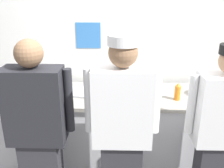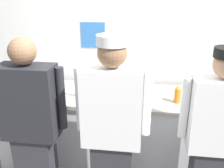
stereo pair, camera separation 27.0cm
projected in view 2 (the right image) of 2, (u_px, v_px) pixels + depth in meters
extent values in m
cube|color=silver|center=(126.00, 36.00, 3.04)|extent=(4.34, 0.10, 2.96)
cube|color=#3370B7|center=(93.00, 35.00, 3.04)|extent=(0.30, 0.01, 0.31)
cube|color=silver|center=(121.00, 132.00, 2.94)|extent=(2.72, 0.69, 0.88)
cube|color=gray|center=(121.00, 96.00, 2.77)|extent=(2.77, 0.75, 0.04)
cube|color=#232328|center=(29.00, 102.00, 2.08)|extent=(0.47, 0.24, 0.64)
cylinder|color=#232328|center=(0.00, 95.00, 2.14)|extent=(0.07, 0.07, 0.54)
cylinder|color=#232328|center=(61.00, 99.00, 2.07)|extent=(0.07, 0.07, 0.54)
sphere|color=#8C6647|center=(22.00, 51.00, 1.93)|extent=(0.22, 0.22, 0.22)
cube|color=white|center=(112.00, 107.00, 1.97)|extent=(0.48, 0.24, 0.65)
cylinder|color=white|center=(80.00, 100.00, 2.03)|extent=(0.07, 0.07, 0.55)
cylinder|color=white|center=(147.00, 103.00, 1.96)|extent=(0.07, 0.07, 0.55)
sphere|color=#8C6647|center=(112.00, 53.00, 1.82)|extent=(0.22, 0.22, 0.22)
cylinder|color=white|center=(112.00, 40.00, 1.79)|extent=(0.23, 0.23, 0.08)
cube|color=white|center=(219.00, 116.00, 1.96)|extent=(0.45, 0.24, 0.61)
cylinder|color=white|center=(185.00, 108.00, 2.02)|extent=(0.07, 0.07, 0.52)
cylinder|color=white|center=(202.00, 98.00, 2.66)|extent=(0.21, 0.21, 0.01)
cylinder|color=white|center=(202.00, 97.00, 2.66)|extent=(0.21, 0.21, 0.01)
cylinder|color=white|center=(202.00, 96.00, 2.66)|extent=(0.21, 0.21, 0.01)
cylinder|color=white|center=(202.00, 95.00, 2.65)|extent=(0.21, 0.21, 0.01)
cylinder|color=white|center=(202.00, 94.00, 2.65)|extent=(0.21, 0.21, 0.01)
cylinder|color=white|center=(203.00, 93.00, 2.64)|extent=(0.21, 0.21, 0.01)
cylinder|color=white|center=(123.00, 99.00, 2.63)|extent=(0.24, 0.24, 0.01)
cylinder|color=white|center=(123.00, 98.00, 2.62)|extent=(0.24, 0.24, 0.01)
cylinder|color=white|center=(123.00, 97.00, 2.62)|extent=(0.24, 0.24, 0.01)
cylinder|color=white|center=(123.00, 96.00, 2.61)|extent=(0.24, 0.24, 0.01)
cylinder|color=white|center=(124.00, 95.00, 2.61)|extent=(0.24, 0.24, 0.01)
cylinder|color=white|center=(124.00, 94.00, 2.61)|extent=(0.24, 0.24, 0.01)
cylinder|color=#B7BABF|center=(47.00, 90.00, 2.74)|extent=(0.32, 0.32, 0.12)
cube|color=#B7BABF|center=(91.00, 92.00, 2.81)|extent=(0.57, 0.43, 0.02)
cylinder|color=orange|center=(177.00, 96.00, 2.54)|extent=(0.06, 0.06, 0.15)
cone|color=orange|center=(178.00, 87.00, 2.51)|extent=(0.05, 0.05, 0.04)
cylinder|color=white|center=(27.00, 86.00, 2.95)|extent=(0.11, 0.11, 0.04)
cylinder|color=#5B932D|center=(27.00, 85.00, 2.94)|extent=(0.09, 0.09, 0.01)
cylinder|color=white|center=(208.00, 91.00, 2.82)|extent=(0.09, 0.09, 0.04)
cylinder|color=red|center=(209.00, 90.00, 2.81)|extent=(0.07, 0.07, 0.01)
cube|color=#B7BABF|center=(146.00, 91.00, 2.84)|extent=(0.19, 0.03, 0.01)
cube|color=black|center=(134.00, 91.00, 2.85)|extent=(0.09, 0.03, 0.02)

